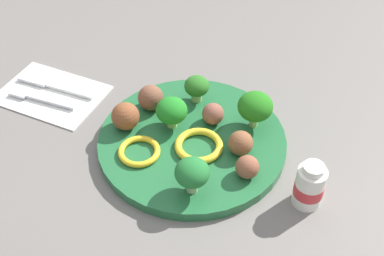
{
  "coord_description": "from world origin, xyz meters",
  "views": [
    {
      "loc": [
        -0.23,
        0.47,
        0.53
      ],
      "look_at": [
        0.0,
        0.0,
        0.04
      ],
      "focal_mm": 46.24,
      "sensor_mm": 36.0,
      "label": 1
    }
  ],
  "objects_px": {
    "pepper_ring_mid_left": "(199,146)",
    "napkin": "(50,95)",
    "broccoli_floret_mid_left": "(197,87)",
    "broccoli_floret_front_right": "(192,173)",
    "broccoli_floret_back_left": "(255,107)",
    "meatball_mid_left": "(213,114)",
    "fork": "(39,98)",
    "knife": "(52,85)",
    "meatball_mid_right": "(125,116)",
    "pepper_ring_back_right": "(139,151)",
    "meatball_center": "(247,167)",
    "meatball_far_rim": "(151,98)",
    "plate": "(192,142)",
    "meatball_near_rim": "(241,143)",
    "yogurt_bottle": "(309,186)",
    "broccoli_floret_mid_right": "(172,111)"
  },
  "relations": [
    {
      "from": "meatball_mid_right",
      "to": "plate",
      "type": "bearing_deg",
      "value": -166.96
    },
    {
      "from": "meatball_mid_left",
      "to": "yogurt_bottle",
      "type": "xyz_separation_m",
      "value": [
        -0.17,
        0.07,
        -0.0
      ]
    },
    {
      "from": "napkin",
      "to": "fork",
      "type": "relative_size",
      "value": 1.4
    },
    {
      "from": "meatball_center",
      "to": "fork",
      "type": "bearing_deg",
      "value": -1.5
    },
    {
      "from": "broccoli_floret_front_right",
      "to": "napkin",
      "type": "relative_size",
      "value": 0.32
    },
    {
      "from": "pepper_ring_mid_left",
      "to": "fork",
      "type": "relative_size",
      "value": 0.58
    },
    {
      "from": "pepper_ring_mid_left",
      "to": "napkin",
      "type": "relative_size",
      "value": 0.42
    },
    {
      "from": "pepper_ring_back_right",
      "to": "broccoli_floret_front_right",
      "type": "bearing_deg",
      "value": 165.16
    },
    {
      "from": "yogurt_bottle",
      "to": "broccoli_floret_mid_right",
      "type": "bearing_deg",
      "value": -9.01
    },
    {
      "from": "broccoli_floret_back_left",
      "to": "broccoli_floret_front_right",
      "type": "height_order",
      "value": "broccoli_floret_back_left"
    },
    {
      "from": "broccoli_floret_mid_right",
      "to": "broccoli_floret_front_right",
      "type": "bearing_deg",
      "value": 130.35
    },
    {
      "from": "broccoli_floret_mid_right",
      "to": "knife",
      "type": "relative_size",
      "value": 0.34
    },
    {
      "from": "napkin",
      "to": "knife",
      "type": "bearing_deg",
      "value": -65.72
    },
    {
      "from": "pepper_ring_mid_left",
      "to": "pepper_ring_back_right",
      "type": "bearing_deg",
      "value": 33.68
    },
    {
      "from": "plate",
      "to": "yogurt_bottle",
      "type": "height_order",
      "value": "yogurt_bottle"
    },
    {
      "from": "meatball_center",
      "to": "meatball_far_rim",
      "type": "height_order",
      "value": "meatball_far_rim"
    },
    {
      "from": "meatball_center",
      "to": "meatball_mid_left",
      "type": "height_order",
      "value": "same"
    },
    {
      "from": "broccoli_floret_mid_left",
      "to": "broccoli_floret_front_right",
      "type": "xyz_separation_m",
      "value": [
        -0.08,
        0.17,
        0.01
      ]
    },
    {
      "from": "meatball_near_rim",
      "to": "pepper_ring_back_right",
      "type": "relative_size",
      "value": 0.59
    },
    {
      "from": "broccoli_floret_mid_left",
      "to": "broccoli_floret_mid_right",
      "type": "distance_m",
      "value": 0.07
    },
    {
      "from": "broccoli_floret_back_left",
      "to": "meatball_mid_left",
      "type": "relative_size",
      "value": 1.76
    },
    {
      "from": "knife",
      "to": "meatball_center",
      "type": "bearing_deg",
      "value": 172.96
    },
    {
      "from": "pepper_ring_mid_left",
      "to": "meatball_near_rim",
      "type": "bearing_deg",
      "value": -160.29
    },
    {
      "from": "meatball_near_rim",
      "to": "meatball_far_rim",
      "type": "relative_size",
      "value": 0.89
    },
    {
      "from": "pepper_ring_back_right",
      "to": "broccoli_floret_back_left",
      "type": "bearing_deg",
      "value": -133.84
    },
    {
      "from": "broccoli_floret_front_right",
      "to": "pepper_ring_back_right",
      "type": "bearing_deg",
      "value": -14.84
    },
    {
      "from": "broccoli_floret_mid_left",
      "to": "pepper_ring_back_right",
      "type": "xyz_separation_m",
      "value": [
        0.02,
        0.14,
        -0.02
      ]
    },
    {
      "from": "meatball_center",
      "to": "broccoli_floret_mid_left",
      "type": "bearing_deg",
      "value": -40.32
    },
    {
      "from": "meatball_near_rim",
      "to": "napkin",
      "type": "distance_m",
      "value": 0.34
    },
    {
      "from": "meatball_near_rim",
      "to": "meatball_far_rim",
      "type": "bearing_deg",
      "value": -9.36
    },
    {
      "from": "broccoli_floret_back_left",
      "to": "pepper_ring_back_right",
      "type": "relative_size",
      "value": 0.96
    },
    {
      "from": "yogurt_bottle",
      "to": "meatball_mid_right",
      "type": "bearing_deg",
      "value": -0.54
    },
    {
      "from": "meatball_mid_right",
      "to": "broccoli_floret_mid_right",
      "type": "bearing_deg",
      "value": -151.72
    },
    {
      "from": "napkin",
      "to": "meatball_center",
      "type": "bearing_deg",
      "value": 175.51
    },
    {
      "from": "broccoli_floret_back_left",
      "to": "meatball_near_rim",
      "type": "height_order",
      "value": "broccoli_floret_back_left"
    },
    {
      "from": "meatball_mid_right",
      "to": "fork",
      "type": "distance_m",
      "value": 0.17
    },
    {
      "from": "fork",
      "to": "knife",
      "type": "bearing_deg",
      "value": -88.69
    },
    {
      "from": "broccoli_floret_front_right",
      "to": "pepper_ring_back_right",
      "type": "xyz_separation_m",
      "value": [
        0.1,
        -0.03,
        -0.03
      ]
    },
    {
      "from": "pepper_ring_mid_left",
      "to": "meatball_center",
      "type": "bearing_deg",
      "value": 168.43
    },
    {
      "from": "meatball_center",
      "to": "meatball_mid_left",
      "type": "xyz_separation_m",
      "value": [
        0.09,
        -0.08,
        0.0
      ]
    },
    {
      "from": "broccoli_floret_front_right",
      "to": "meatball_far_rim",
      "type": "height_order",
      "value": "broccoli_floret_front_right"
    },
    {
      "from": "fork",
      "to": "meatball_center",
      "type": "bearing_deg",
      "value": 178.5
    },
    {
      "from": "meatball_mid_right",
      "to": "fork",
      "type": "height_order",
      "value": "meatball_mid_right"
    },
    {
      "from": "broccoli_floret_mid_left",
      "to": "pepper_ring_back_right",
      "type": "height_order",
      "value": "broccoli_floret_mid_left"
    },
    {
      "from": "plate",
      "to": "broccoli_floret_front_right",
      "type": "xyz_separation_m",
      "value": [
        -0.04,
        0.09,
        0.04
      ]
    },
    {
      "from": "broccoli_floret_back_left",
      "to": "knife",
      "type": "relative_size",
      "value": 0.4
    },
    {
      "from": "broccoli_floret_back_left",
      "to": "meatball_mid_left",
      "type": "xyz_separation_m",
      "value": [
        0.06,
        0.02,
        -0.02
      ]
    },
    {
      "from": "broccoli_floret_front_right",
      "to": "meatball_near_rim",
      "type": "xyz_separation_m",
      "value": [
        -0.03,
        -0.09,
        -0.02
      ]
    },
    {
      "from": "broccoli_floret_mid_right",
      "to": "yogurt_bottle",
      "type": "xyz_separation_m",
      "value": [
        -0.22,
        0.04,
        -0.01
      ]
    },
    {
      "from": "broccoli_floret_mid_right",
      "to": "napkin",
      "type": "bearing_deg",
      "value": 3.19
    }
  ]
}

